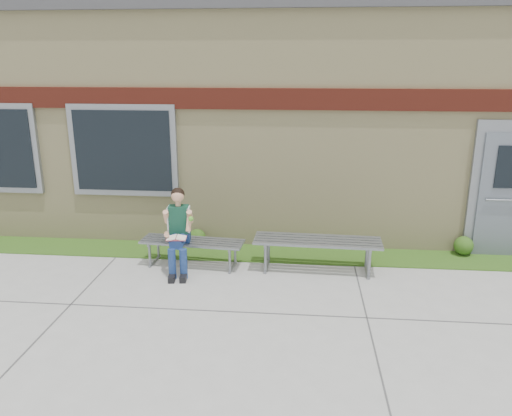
# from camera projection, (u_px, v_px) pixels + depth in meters

# --- Properties ---
(ground) EXTENTS (80.00, 80.00, 0.00)m
(ground) POSITION_uv_depth(u_px,v_px,m) (289.00, 334.00, 6.08)
(ground) COLOR #9E9E99
(ground) RESTS_ON ground
(grass_strip) EXTENTS (16.00, 0.80, 0.02)m
(grass_strip) POSITION_uv_depth(u_px,v_px,m) (293.00, 254.00, 8.56)
(grass_strip) COLOR #224512
(grass_strip) RESTS_ON ground
(school_building) EXTENTS (16.20, 6.22, 4.20)m
(school_building) POSITION_uv_depth(u_px,v_px,m) (298.00, 112.00, 11.20)
(school_building) COLOR beige
(school_building) RESTS_ON ground
(bench_left) EXTENTS (1.69, 0.61, 0.43)m
(bench_left) POSITION_uv_depth(u_px,v_px,m) (192.00, 246.00, 8.04)
(bench_left) COLOR slate
(bench_left) RESTS_ON ground
(bench_right) EXTENTS (2.01, 0.63, 0.52)m
(bench_right) POSITION_uv_depth(u_px,v_px,m) (317.00, 247.00, 7.84)
(bench_right) COLOR slate
(bench_right) RESTS_ON ground
(girl) EXTENTS (0.50, 0.82, 1.32)m
(girl) POSITION_uv_depth(u_px,v_px,m) (178.00, 229.00, 7.77)
(girl) COLOR navy
(girl) RESTS_ON ground
(shrub_mid) EXTENTS (0.31, 0.31, 0.31)m
(shrub_mid) POSITION_uv_depth(u_px,v_px,m) (197.00, 237.00, 8.91)
(shrub_mid) COLOR #224512
(shrub_mid) RESTS_ON grass_strip
(shrub_east) EXTENTS (0.32, 0.32, 0.32)m
(shrub_east) POSITION_uv_depth(u_px,v_px,m) (464.00, 246.00, 8.49)
(shrub_east) COLOR #224512
(shrub_east) RESTS_ON grass_strip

